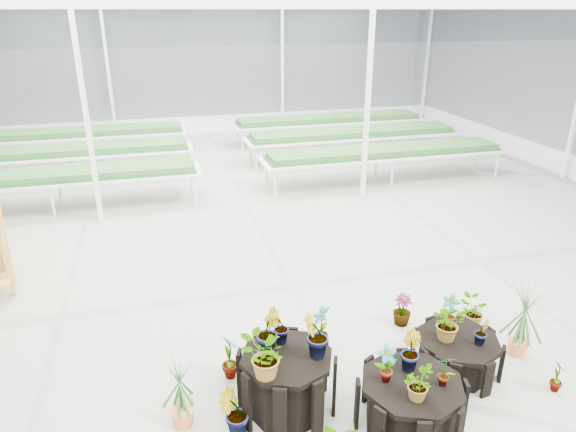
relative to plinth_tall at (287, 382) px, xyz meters
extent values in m
plane|color=gray|center=(0.59, 2.41, -0.36)|extent=(24.00, 24.00, 0.00)
cylinder|color=black|center=(0.00, 0.00, 0.00)|extent=(1.39, 1.39, 0.72)
cylinder|color=black|center=(1.20, -0.60, -0.06)|extent=(1.39, 1.39, 0.59)
cylinder|color=black|center=(2.20, 0.10, -0.13)|extent=(1.20, 1.20, 0.47)
imported|color=#2C5826|center=(-0.18, 0.12, 0.62)|extent=(0.34, 0.36, 0.53)
imported|color=#2C5826|center=(0.29, -0.10, 0.63)|extent=(0.36, 0.34, 0.53)
imported|color=#2C5826|center=(-0.02, 0.25, 0.56)|extent=(0.24, 0.20, 0.39)
imported|color=#2C5826|center=(-0.31, -0.29, 0.61)|extent=(0.53, 0.49, 0.49)
imported|color=#2C5826|center=(0.93, -0.51, 0.45)|extent=(0.23, 0.16, 0.43)
imported|color=#2C5826|center=(1.48, -0.72, 0.42)|extent=(0.21, 0.16, 0.38)
imported|color=#2C5826|center=(1.26, -0.38, 0.46)|extent=(0.25, 0.28, 0.45)
imported|color=#2C5826|center=(1.12, -0.82, 0.41)|extent=(0.39, 0.40, 0.35)
imported|color=#2C5826|center=(2.05, 0.14, 0.33)|extent=(0.47, 0.43, 0.45)
imported|color=#2C5826|center=(2.39, -0.05, 0.28)|extent=(0.24, 0.22, 0.34)
imported|color=#2C5826|center=(2.23, 0.39, 0.32)|extent=(0.27, 0.27, 0.43)
imported|color=#2C5826|center=(-0.63, -0.24, -0.08)|extent=(0.33, 0.28, 0.56)
imported|color=#2C5826|center=(-0.52, 0.69, -0.04)|extent=(0.34, 0.40, 0.64)
imported|color=#2C5826|center=(3.14, -0.54, -0.14)|extent=(0.21, 0.26, 0.44)
imported|color=#2C5826|center=(2.97, 0.91, -0.14)|extent=(0.52, 0.52, 0.44)
imported|color=#2C5826|center=(2.02, 1.20, -0.13)|extent=(0.27, 0.27, 0.47)
imported|color=#2C5826|center=(0.75, 1.04, -0.06)|extent=(0.25, 0.34, 0.59)
imported|color=#2C5826|center=(-0.06, 0.75, -0.05)|extent=(0.38, 0.38, 0.62)
camera|label=1|loc=(-1.16, -4.42, 3.84)|focal=32.00mm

